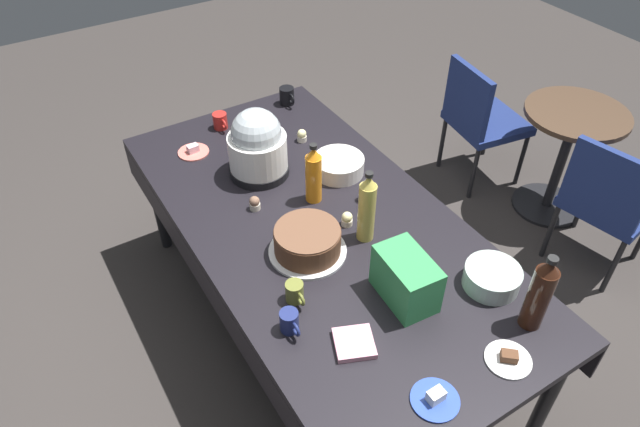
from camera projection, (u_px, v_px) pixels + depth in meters
name	position (u px, v px, depth m)	size (l,w,h in m)	color
ground	(320.00, 326.00, 3.03)	(9.00, 9.00, 0.00)	#383330
potluck_table	(320.00, 232.00, 2.58)	(2.20, 1.10, 0.75)	black
frosted_layer_cake	(307.00, 242.00, 2.36)	(0.33, 0.33, 0.12)	silver
slow_cooker	(257.00, 146.00, 2.70)	(0.29, 0.29, 0.35)	black
glass_salad_bowl	(492.00, 277.00, 2.23)	(0.22, 0.22, 0.08)	#B2C6BC
ceramic_snack_bowl	(339.00, 165.00, 2.78)	(0.25, 0.25, 0.08)	silver
dessert_plate_charcoal	(254.00, 132.00, 3.06)	(0.17, 0.17, 0.04)	#2D2D33
dessert_plate_cobalt	(435.00, 399.00, 1.87)	(0.17, 0.17, 0.05)	#2D4CB2
dessert_plate_white	(508.00, 359.00, 1.99)	(0.16, 0.16, 0.04)	white
dessert_plate_coral	(193.00, 151.00, 2.93)	(0.16, 0.16, 0.05)	#E07266
cupcake_cocoa	(364.00, 195.00, 2.63)	(0.05, 0.05, 0.07)	beige
cupcake_mint	(347.00, 219.00, 2.50)	(0.05, 0.05, 0.07)	beige
cupcake_rose	(302.00, 136.00, 3.00)	(0.05, 0.05, 0.07)	beige
cupcake_berry	(255.00, 203.00, 2.59)	(0.05, 0.05, 0.07)	beige
soda_bottle_orange_juice	(314.00, 175.00, 2.57)	(0.08, 0.08, 0.30)	orange
soda_bottle_ginger_ale	(367.00, 208.00, 2.36)	(0.07, 0.07, 0.35)	gold
soda_bottle_cola	(540.00, 294.00, 2.02)	(0.08, 0.08, 0.34)	#33190F
coffee_mug_navy	(290.00, 322.00, 2.07)	(0.11, 0.07, 0.09)	navy
coffee_mug_red	(220.00, 121.00, 3.08)	(0.12, 0.08, 0.09)	#B2231E
coffee_mug_olive	(295.00, 292.00, 2.17)	(0.11, 0.07, 0.09)	olive
coffee_mug_black	(287.00, 96.00, 3.27)	(0.13, 0.08, 0.10)	black
soda_carton	(406.00, 279.00, 2.15)	(0.26, 0.16, 0.20)	#338C4C
paper_napkin_stack	(354.00, 343.00, 2.04)	(0.14, 0.14, 0.02)	pink
maroon_chair_left	(480.00, 116.00, 3.68)	(0.50, 0.50, 0.85)	navy
maroon_chair_right	(608.00, 199.00, 3.06)	(0.52, 0.52, 0.85)	navy
round_cafe_table	(567.00, 143.00, 3.44)	(0.60, 0.60, 0.72)	#473323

